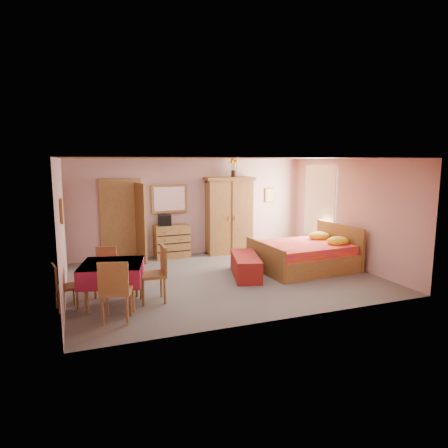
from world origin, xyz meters
name	(u,v)px	position (x,y,z in m)	size (l,w,h in m)	color
floor	(225,278)	(0.00, 0.00, 0.00)	(6.50, 6.50, 0.00)	slate
ceiling	(225,158)	(0.00, 0.00, 2.60)	(6.50, 6.50, 0.00)	brown
wall_back	(192,207)	(0.00, 2.50, 1.30)	(6.50, 0.10, 2.60)	tan
wall_front	(281,241)	(0.00, -2.50, 1.30)	(6.50, 0.10, 2.60)	tan
wall_left	(62,228)	(-3.25, 0.00, 1.30)	(0.10, 5.00, 2.60)	tan
wall_right	(349,213)	(3.25, 0.00, 1.30)	(0.10, 5.00, 2.60)	tan
doorway	(121,221)	(-1.90, 2.47, 1.02)	(1.06, 0.12, 2.15)	#9E6B35
window	(320,202)	(3.21, 1.20, 1.45)	(0.08, 1.40, 1.95)	white
picture_left	(61,211)	(-3.22, -0.60, 1.70)	(0.04, 0.32, 0.42)	orange
picture_back	(270,195)	(2.35, 2.47, 1.55)	(0.30, 0.04, 0.40)	#D8BF59
chest_of_drawers	(172,241)	(-0.64, 2.24, 0.43)	(0.92, 0.46, 0.86)	olive
wall_mirror	(169,199)	(-0.64, 2.45, 1.55)	(0.96, 0.05, 0.75)	white
stereo	(165,220)	(-0.81, 2.28, 1.01)	(0.31, 0.22, 0.28)	black
floor_lamp	(209,218)	(0.43, 2.34, 1.00)	(0.25, 0.25, 2.00)	black
wardrobe	(229,215)	(0.96, 2.21, 1.05)	(1.34, 0.69, 2.11)	olive
sunflower_vase	(234,168)	(1.12, 2.25, 2.36)	(0.20, 0.20, 0.51)	yellow
bed	(303,248)	(2.00, 0.02, 0.51)	(2.19, 1.73, 1.01)	#DC1555
bench	(246,266)	(0.48, -0.05, 0.24)	(0.53, 1.43, 0.48)	maroon
dining_table	(113,284)	(-2.45, -0.85, 0.38)	(1.05, 1.05, 0.77)	maroon
chair_south	(116,290)	(-2.46, -1.61, 0.51)	(0.46, 0.46, 1.02)	#A96B39
chair_north	(105,270)	(-2.52, -0.08, 0.44)	(0.40, 0.40, 0.88)	olive
chair_west	(66,287)	(-3.22, -0.80, 0.41)	(0.37, 0.37, 0.82)	#905E30
chair_east	(152,274)	(-1.76, -0.92, 0.52)	(0.47, 0.47, 1.04)	olive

